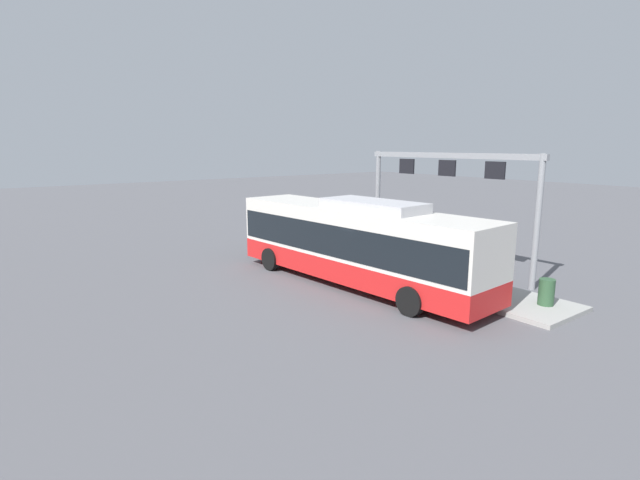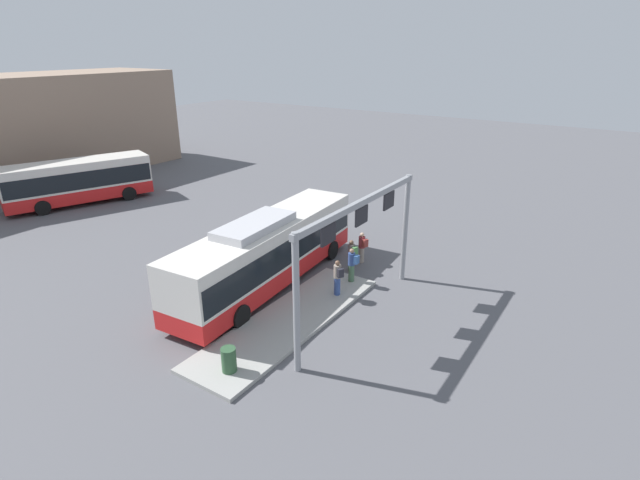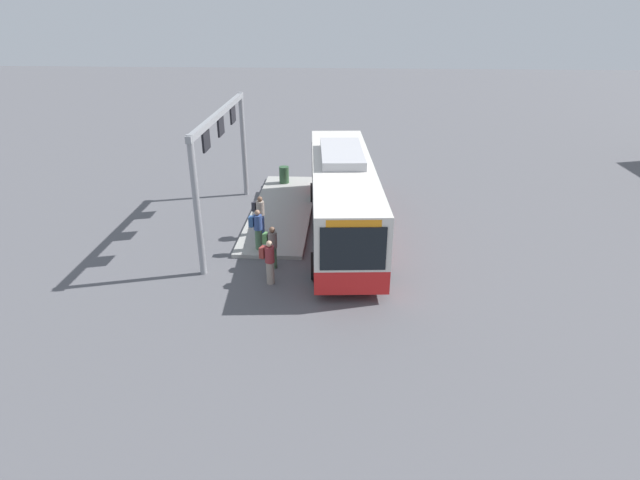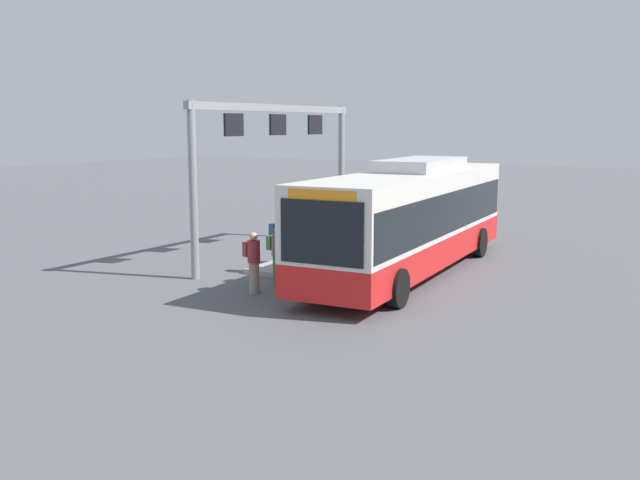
{
  "view_description": "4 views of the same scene",
  "coord_description": "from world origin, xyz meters",
  "px_view_note": "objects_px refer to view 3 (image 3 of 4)",
  "views": [
    {
      "loc": [
        -13.97,
        12.29,
        5.49
      ],
      "look_at": [
        2.74,
        -0.31,
        1.35
      ],
      "focal_mm": 26.98,
      "sensor_mm": 36.0,
      "label": 1
    },
    {
      "loc": [
        -16.12,
        -13.63,
        10.71
      ],
      "look_at": [
        2.46,
        -1.3,
        1.74
      ],
      "focal_mm": 27.52,
      "sensor_mm": 36.0,
      "label": 2
    },
    {
      "loc": [
        20.78,
        0.2,
        9.24
      ],
      "look_at": [
        3.75,
        -0.74,
        1.34
      ],
      "focal_mm": 29.18,
      "sensor_mm": 36.0,
      "label": 3
    },
    {
      "loc": [
        19.74,
        8.85,
        4.51
      ],
      "look_at": [
        2.8,
        -1.5,
        1.29
      ],
      "focal_mm": 40.07,
      "sensor_mm": 36.0,
      "label": 4
    }
  ],
  "objects_px": {
    "person_waiting_mid": "(260,214)",
    "trash_bin": "(284,175)",
    "bus_main": "(342,193)",
    "person_waiting_near": "(272,246)",
    "person_boarding": "(269,261)",
    "person_waiting_far": "(257,228)"
  },
  "relations": [
    {
      "from": "trash_bin",
      "to": "bus_main",
      "type": "bearing_deg",
      "value": 27.85
    },
    {
      "from": "person_boarding",
      "to": "person_waiting_far",
      "type": "xyz_separation_m",
      "value": [
        -2.44,
        -0.81,
        0.16
      ]
    },
    {
      "from": "person_waiting_near",
      "to": "person_waiting_far",
      "type": "height_order",
      "value": "person_waiting_far"
    },
    {
      "from": "person_waiting_mid",
      "to": "person_waiting_far",
      "type": "relative_size",
      "value": 1.0
    },
    {
      "from": "person_waiting_mid",
      "to": "person_waiting_far",
      "type": "xyz_separation_m",
      "value": [
        1.53,
        0.14,
        0.0
      ]
    },
    {
      "from": "person_boarding",
      "to": "person_waiting_far",
      "type": "distance_m",
      "value": 2.58
    },
    {
      "from": "bus_main",
      "to": "person_waiting_near",
      "type": "relative_size",
      "value": 7.18
    },
    {
      "from": "person_waiting_far",
      "to": "trash_bin",
      "type": "distance_m",
      "value": 8.32
    },
    {
      "from": "person_waiting_mid",
      "to": "trash_bin",
      "type": "bearing_deg",
      "value": 116.8
    },
    {
      "from": "person_waiting_near",
      "to": "trash_bin",
      "type": "xyz_separation_m",
      "value": [
        -9.55,
        -0.68,
        -0.28
      ]
    },
    {
      "from": "person_waiting_near",
      "to": "person_waiting_far",
      "type": "bearing_deg",
      "value": 138.3
    },
    {
      "from": "bus_main",
      "to": "person_waiting_far",
      "type": "xyz_separation_m",
      "value": [
        2.19,
        -3.3,
        -0.76
      ]
    },
    {
      "from": "person_waiting_mid",
      "to": "person_waiting_far",
      "type": "distance_m",
      "value": 1.53
    },
    {
      "from": "person_waiting_mid",
      "to": "trash_bin",
      "type": "xyz_separation_m",
      "value": [
        -6.78,
        0.21,
        -0.44
      ]
    },
    {
      "from": "bus_main",
      "to": "person_boarding",
      "type": "xyz_separation_m",
      "value": [
        4.63,
        -2.49,
        -0.92
      ]
    },
    {
      "from": "person_boarding",
      "to": "trash_bin",
      "type": "height_order",
      "value": "person_boarding"
    },
    {
      "from": "person_boarding",
      "to": "person_waiting_mid",
      "type": "height_order",
      "value": "person_waiting_mid"
    },
    {
      "from": "person_waiting_mid",
      "to": "person_boarding",
      "type": "bearing_deg",
      "value": -47.94
    },
    {
      "from": "person_waiting_far",
      "to": "trash_bin",
      "type": "relative_size",
      "value": 1.86
    },
    {
      "from": "person_waiting_far",
      "to": "bus_main",
      "type": "bearing_deg",
      "value": 33.28
    },
    {
      "from": "bus_main",
      "to": "person_waiting_mid",
      "type": "distance_m",
      "value": 3.59
    },
    {
      "from": "person_waiting_near",
      "to": "bus_main",
      "type": "bearing_deg",
      "value": 70.56
    }
  ]
}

